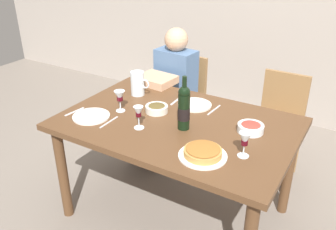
% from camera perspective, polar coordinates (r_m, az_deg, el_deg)
% --- Properties ---
extents(ground_plane, '(8.00, 8.00, 0.00)m').
position_cam_1_polar(ground_plane, '(2.78, 1.26, -15.02)').
color(ground_plane, slate).
extents(dining_table, '(1.50, 1.00, 0.76)m').
position_cam_1_polar(dining_table, '(2.39, 1.41, -2.96)').
color(dining_table, brown).
rests_on(dining_table, ground).
extents(wine_bottle, '(0.08, 0.08, 0.35)m').
position_cam_1_polar(wine_bottle, '(2.19, 2.53, 1.17)').
color(wine_bottle, black).
rests_on(wine_bottle, dining_table).
extents(water_pitcher, '(0.16, 0.10, 0.18)m').
position_cam_1_polar(water_pitcher, '(2.71, -4.81, 4.79)').
color(water_pitcher, silver).
rests_on(water_pitcher, dining_table).
extents(baked_tart, '(0.27, 0.27, 0.06)m').
position_cam_1_polar(baked_tart, '(1.98, 5.53, -5.88)').
color(baked_tart, white).
rests_on(baked_tart, dining_table).
extents(salad_bowl, '(0.16, 0.16, 0.06)m').
position_cam_1_polar(salad_bowl, '(2.26, 12.92, -1.93)').
color(salad_bowl, silver).
rests_on(salad_bowl, dining_table).
extents(olive_bowl, '(0.15, 0.15, 0.05)m').
position_cam_1_polar(olive_bowl, '(2.45, -1.80, 1.10)').
color(olive_bowl, silver).
rests_on(olive_bowl, dining_table).
extents(wine_glass_left_diner, '(0.07, 0.07, 0.15)m').
position_cam_1_polar(wine_glass_left_diner, '(2.46, -7.63, 2.87)').
color(wine_glass_left_diner, silver).
rests_on(wine_glass_left_diner, dining_table).
extents(wine_glass_right_diner, '(0.07, 0.07, 0.15)m').
position_cam_1_polar(wine_glass_right_diner, '(1.98, 12.03, -3.92)').
color(wine_glass_right_diner, silver).
rests_on(wine_glass_right_diner, dining_table).
extents(wine_glass_centre, '(0.06, 0.06, 0.15)m').
position_cam_1_polar(wine_glass_centre, '(2.22, -4.68, 0.33)').
color(wine_glass_centre, silver).
rests_on(wine_glass_centre, dining_table).
extents(dinner_plate_left_setting, '(0.25, 0.25, 0.01)m').
position_cam_1_polar(dinner_plate_left_setting, '(2.44, -12.03, -0.20)').
color(dinner_plate_left_setting, white).
rests_on(dinner_plate_left_setting, dining_table).
extents(dinner_plate_right_setting, '(0.24, 0.24, 0.01)m').
position_cam_1_polar(dinner_plate_right_setting, '(2.56, 4.23, 1.62)').
color(dinner_plate_right_setting, silver).
rests_on(dinner_plate_right_setting, dining_table).
extents(fork_left_setting, '(0.03, 0.16, 0.00)m').
position_cam_1_polar(fork_left_setting, '(2.54, -14.54, 0.51)').
color(fork_left_setting, silver).
rests_on(fork_left_setting, dining_table).
extents(knife_left_setting, '(0.01, 0.18, 0.00)m').
position_cam_1_polar(knife_left_setting, '(2.36, -9.30, -1.12)').
color(knife_left_setting, silver).
rests_on(knife_left_setting, dining_table).
extents(knife_right_setting, '(0.02, 0.18, 0.00)m').
position_cam_1_polar(knife_right_setting, '(2.51, 7.28, 0.79)').
color(knife_right_setting, silver).
rests_on(knife_right_setting, dining_table).
extents(spoon_right_setting, '(0.02, 0.16, 0.00)m').
position_cam_1_polar(spoon_right_setting, '(2.62, 1.31, 2.26)').
color(spoon_right_setting, silver).
rests_on(spoon_right_setting, dining_table).
extents(chair_left, '(0.44, 0.44, 0.87)m').
position_cam_1_polar(chair_left, '(3.36, 2.36, 2.91)').
color(chair_left, olive).
rests_on(chair_left, ground).
extents(diner_left, '(0.37, 0.53, 1.16)m').
position_cam_1_polar(diner_left, '(3.13, 0.03, 3.50)').
color(diner_left, '#4C6B93').
rests_on(diner_left, ground).
extents(chair_right, '(0.40, 0.40, 0.87)m').
position_cam_1_polar(chair_right, '(3.06, 17.02, -0.78)').
color(chair_right, olive).
rests_on(chair_right, ground).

